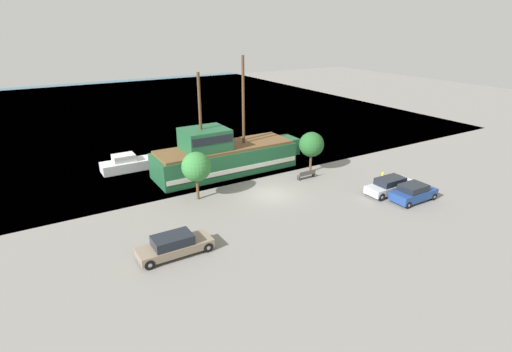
% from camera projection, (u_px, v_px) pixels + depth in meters
% --- Properties ---
extents(ground_plane, '(160.00, 160.00, 0.00)m').
position_uv_depth(ground_plane, '(271.00, 195.00, 35.80)').
color(ground_plane, gray).
extents(water_surface, '(80.00, 80.00, 0.00)m').
position_uv_depth(water_surface, '(136.00, 109.00, 70.92)').
color(water_surface, '#38667F').
rests_on(water_surface, ground).
extents(pirate_ship, '(15.83, 4.70, 11.50)m').
position_uv_depth(pirate_ship, '(224.00, 155.00, 40.61)').
color(pirate_ship, '#1E5633').
rests_on(pirate_ship, water_surface).
extents(moored_boat_dockside, '(5.45, 2.08, 1.74)m').
position_uv_depth(moored_boat_dockside, '(128.00, 164.00, 41.51)').
color(moored_boat_dockside, silver).
rests_on(moored_boat_dockside, water_surface).
extents(parked_car_curb_front, '(4.95, 1.85, 1.46)m').
position_uv_depth(parked_car_curb_front, '(174.00, 245.00, 26.29)').
color(parked_car_curb_front, '#7F705B').
rests_on(parked_car_curb_front, ground_plane).
extents(parked_car_curb_mid, '(4.98, 1.78, 1.51)m').
position_uv_depth(parked_car_curb_mid, '(390.00, 185.00, 35.81)').
color(parked_car_curb_mid, '#B7BCC6').
rests_on(parked_car_curb_mid, ground_plane).
extents(parked_car_curb_rear, '(4.17, 1.91, 1.52)m').
position_uv_depth(parked_car_curb_rear, '(413.00, 193.00, 34.31)').
color(parked_car_curb_rear, navy).
rests_on(parked_car_curb_rear, ground_plane).
extents(fire_hydrant, '(0.42, 0.25, 0.76)m').
position_uv_depth(fire_hydrant, '(383.00, 175.00, 39.10)').
color(fire_hydrant, yellow).
rests_on(fire_hydrant, ground_plane).
extents(bench_promenade_east, '(1.96, 0.45, 0.85)m').
position_uv_depth(bench_promenade_east, '(307.00, 174.00, 39.27)').
color(bench_promenade_east, '#4C4742').
rests_on(bench_promenade_east, ground_plane).
extents(tree_row_east, '(2.55, 2.55, 4.28)m').
position_uv_depth(tree_row_east, '(196.00, 167.00, 33.82)').
color(tree_row_east, brown).
rests_on(tree_row_east, ground_plane).
extents(tree_row_mideast, '(2.51, 2.51, 4.19)m').
position_uv_depth(tree_row_mideast, '(312.00, 145.00, 40.20)').
color(tree_row_mideast, brown).
rests_on(tree_row_mideast, ground_plane).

